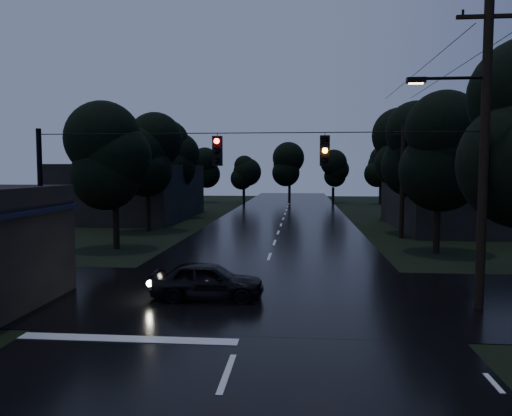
# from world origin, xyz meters

# --- Properties ---
(main_road) EXTENTS (12.00, 120.00, 0.02)m
(main_road) POSITION_xyz_m (0.00, 30.00, 0.00)
(main_road) COLOR black
(main_road) RESTS_ON ground
(cross_street) EXTENTS (60.00, 9.00, 0.02)m
(cross_street) POSITION_xyz_m (0.00, 12.00, 0.00)
(cross_street) COLOR black
(cross_street) RESTS_ON ground
(building_far_right) EXTENTS (10.00, 14.00, 4.40)m
(building_far_right) POSITION_xyz_m (14.00, 34.00, 2.20)
(building_far_right) COLOR black
(building_far_right) RESTS_ON ground
(building_far_left) EXTENTS (10.00, 16.00, 5.00)m
(building_far_left) POSITION_xyz_m (-14.00, 40.00, 2.50)
(building_far_left) COLOR black
(building_far_left) RESTS_ON ground
(utility_pole_main) EXTENTS (3.50, 0.30, 10.00)m
(utility_pole_main) POSITION_xyz_m (7.41, 11.00, 5.26)
(utility_pole_main) COLOR black
(utility_pole_main) RESTS_ON ground
(utility_pole_far) EXTENTS (2.00, 0.30, 7.50)m
(utility_pole_far) POSITION_xyz_m (8.30, 28.00, 3.88)
(utility_pole_far) COLOR black
(utility_pole_far) RESTS_ON ground
(anchor_pole_left) EXTENTS (0.18, 0.18, 6.00)m
(anchor_pole_left) POSITION_xyz_m (-7.50, 11.00, 3.00)
(anchor_pole_left) COLOR black
(anchor_pole_left) RESTS_ON ground
(span_signals) EXTENTS (15.00, 0.37, 1.12)m
(span_signals) POSITION_xyz_m (0.56, 10.99, 5.24)
(span_signals) COLOR black
(span_signals) RESTS_ON ground
(tree_left_a) EXTENTS (3.92, 3.92, 8.26)m
(tree_left_a) POSITION_xyz_m (-9.00, 22.00, 5.24)
(tree_left_a) COLOR black
(tree_left_a) RESTS_ON ground
(tree_left_b) EXTENTS (4.20, 4.20, 8.85)m
(tree_left_b) POSITION_xyz_m (-9.60, 30.00, 5.62)
(tree_left_b) COLOR black
(tree_left_b) RESTS_ON ground
(tree_left_c) EXTENTS (4.48, 4.48, 9.44)m
(tree_left_c) POSITION_xyz_m (-10.20, 40.00, 5.99)
(tree_left_c) COLOR black
(tree_left_c) RESTS_ON ground
(tree_right_a) EXTENTS (4.20, 4.20, 8.85)m
(tree_right_a) POSITION_xyz_m (9.00, 22.00, 5.62)
(tree_right_a) COLOR black
(tree_right_a) RESTS_ON ground
(tree_right_b) EXTENTS (4.48, 4.48, 9.44)m
(tree_right_b) POSITION_xyz_m (9.60, 30.00, 5.99)
(tree_right_b) COLOR black
(tree_right_b) RESTS_ON ground
(tree_right_c) EXTENTS (4.76, 4.76, 10.03)m
(tree_right_c) POSITION_xyz_m (10.20, 40.00, 6.37)
(tree_right_c) COLOR black
(tree_right_c) RESTS_ON ground
(car) EXTENTS (4.00, 1.72, 1.35)m
(car) POSITION_xyz_m (-1.62, 11.34, 0.67)
(car) COLOR black
(car) RESTS_ON ground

